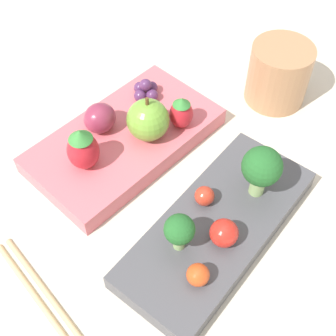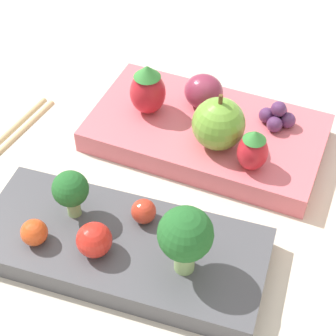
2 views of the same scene
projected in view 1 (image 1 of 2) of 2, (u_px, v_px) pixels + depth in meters
The scene contains 15 objects.
ground_plane at pixel (171, 190), 0.51m from camera, with size 4.00×4.00×0.00m, color beige.
bento_box_savoury at pixel (217, 227), 0.47m from camera, with size 0.23×0.11×0.02m.
bento_box_fruit at pixel (125, 140), 0.54m from camera, with size 0.22×0.13×0.02m.
broccoli_floret_0 at pixel (179, 230), 0.42m from camera, with size 0.03×0.03×0.04m.
broccoli_floret_1 at pixel (262, 168), 0.45m from camera, with size 0.04×0.04×0.06m.
cherry_tomato_0 at pixel (224, 233), 0.44m from camera, with size 0.03×0.03×0.03m.
cherry_tomato_1 at pixel (198, 275), 0.41m from camera, with size 0.02×0.02×0.02m.
cherry_tomato_2 at pixel (206, 195), 0.47m from camera, with size 0.02×0.02×0.02m.
apple at pixel (148, 120), 0.51m from camera, with size 0.05×0.05×0.06m.
strawberry_0 at pixel (181, 112), 0.53m from camera, with size 0.03×0.03×0.04m.
strawberry_1 at pixel (83, 149), 0.49m from camera, with size 0.03×0.03×0.05m.
plum at pixel (100, 118), 0.53m from camera, with size 0.04×0.03×0.03m.
grape_cluster at pixel (146, 90), 0.56m from camera, with size 0.04×0.04×0.03m.
drinking_cup at pixel (281, 75), 0.57m from camera, with size 0.08×0.08×0.08m.
chopsticks_pair at pixel (60, 320), 0.42m from camera, with size 0.04×0.21×0.01m.
Camera 1 is at (0.23, 0.20, 0.42)m, focal length 50.00 mm.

